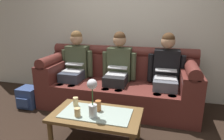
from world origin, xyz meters
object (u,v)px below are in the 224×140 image
Objects in this scene: person_middle at (118,67)px; cup_far_center at (98,106)px; person_left at (75,64)px; flower_vase at (92,97)px; coffee_table at (96,117)px; cup_near_left at (76,102)px; cup_near_right at (77,112)px; person_right at (166,71)px; couch at (118,84)px; backpack_left at (29,97)px.

cup_far_center is (0.01, -1.01, -0.19)m from person_middle.
flower_vase is (0.74, -1.17, -0.02)m from person_left.
person_middle is at bearing 90.00° from coffee_table.
coffee_table is 9.20× the size of cup_near_left.
person_left is 1.34m from cup_near_right.
cup_near_right is (-0.17, -1.19, -0.21)m from person_middle.
person_right is at bearing 55.05° from coffee_table.
person_middle reaches higher than flower_vase.
couch is 1.49m from backpack_left.
person_middle is 0.75m from person_right.
person_middle is at bearing 179.99° from person_right.
person_middle is 1.22m from cup_near_right.
flower_vase is 1.66m from backpack_left.
person_right is 2.25m from backpack_left.
flower_vase reaches higher than backpack_left.
person_middle is 1.03m from cup_far_center.
cup_far_center is 1.56m from backpack_left.
flower_vase is at bearing -27.76° from backpack_left.
couch is 0.29m from person_middle.
person_middle is (0.00, -0.00, 0.29)m from couch.
cup_near_left is at bearing 145.41° from flower_vase.
cup_far_center is at bearing -126.10° from person_right.
couch is at bearing 82.01° from cup_near_right.
coffee_table is 0.33m from cup_near_left.
flower_vase is (-0.00, -1.17, -0.02)m from person_middle.
couch is 2.02× the size of person_middle.
person_middle is at bearing 81.98° from cup_near_right.
flower_vase is 0.23m from cup_far_center.
person_right is 3.74× the size of backpack_left.
person_left is at bearing 115.79° from cup_near_right.
coffee_table is (0.75, -1.07, -0.31)m from person_left.
person_left is at bearing 180.00° from person_right.
flower_vase is 0.25m from cup_near_right.
person_left is 1.49m from person_right.
person_left reaches higher than couch.
person_left is 1.00× the size of person_middle.
person_left reaches higher than flower_vase.
couch is at bearing 73.08° from cup_near_left.
cup_near_right is at bearing -98.02° from person_middle.
coffee_table is 1.56m from backpack_left.
backpack_left is (-2.16, -0.43, -0.50)m from person_right.
cup_near_left is 0.31m from cup_far_center.
person_right is 1.34m from coffee_table.
cup_far_center is (-0.74, -1.01, -0.19)m from person_right.
person_left is 2.82× the size of flower_vase.
cup_near_right is at bearing -64.21° from person_left.
coffee_table is at bearing -90.00° from person_middle.
person_left and person_right have the same top height.
cup_far_center is at bearing -89.55° from person_middle.
person_left is 1.21× the size of coffee_table.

